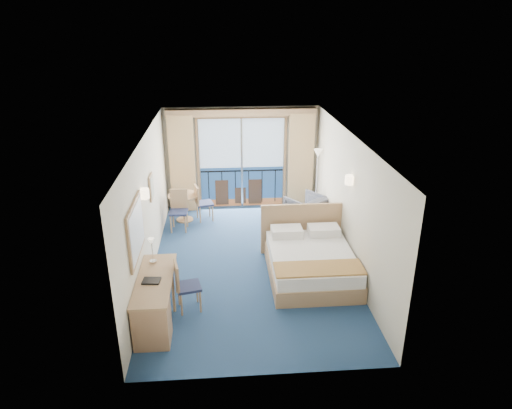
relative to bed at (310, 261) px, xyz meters
name	(u,v)px	position (x,y,z in m)	size (l,w,h in m)	color
floor	(250,263)	(-1.16, 0.55, -0.32)	(6.50, 6.50, 0.00)	navy
room_walls	(250,183)	(-1.16, 0.55, 1.46)	(4.04, 6.54, 2.72)	beige
balcony_door	(242,166)	(-1.17, 3.77, 0.83)	(2.36, 0.03, 2.52)	navy
curtain_left	(182,164)	(-2.71, 3.62, 0.96)	(0.65, 0.22, 2.55)	tan
curtain_right	(301,161)	(0.39, 3.62, 0.96)	(0.65, 0.22, 2.55)	tan
pelmet	(241,112)	(-1.16, 3.65, 2.26)	(3.80, 0.25, 0.18)	#A48359
mirror	(136,230)	(-3.13, -0.95, 1.23)	(0.05, 1.25, 0.95)	#A48359
wall_print	(151,187)	(-3.13, 1.00, 1.28)	(0.04, 0.42, 0.52)	#A48359
sconce_left	(144,194)	(-3.10, -0.05, 1.53)	(0.18, 0.18, 0.18)	#FFE0B2
sconce_right	(350,180)	(0.78, 0.40, 1.53)	(0.18, 0.18, 0.18)	#FFE0B2
bed	(310,261)	(0.00, 0.00, 0.00)	(1.79, 2.13, 1.13)	#A48359
nightstand	(325,230)	(0.62, 1.47, -0.05)	(0.40, 0.38, 0.53)	#997151
phone	(326,219)	(0.63, 1.45, 0.25)	(0.17, 0.13, 0.08)	white
armchair	(306,211)	(0.35, 2.36, 0.07)	(0.83, 0.85, 0.77)	#40434E
floor_lamp	(317,165)	(0.72, 3.06, 1.01)	(0.24, 0.24, 1.74)	silver
desk	(153,313)	(-2.86, -1.70, 0.13)	(0.59, 1.70, 0.80)	#A48359
desk_chair	(184,283)	(-2.41, -0.99, 0.22)	(0.49, 0.48, 0.94)	#20284B
folder	(151,281)	(-2.89, -1.33, 0.50)	(0.28, 0.21, 0.03)	black
desk_lamp	(152,245)	(-2.94, -0.69, 0.82)	(0.12, 0.12, 0.45)	silver
round_table	(184,201)	(-2.67, 2.90, 0.21)	(0.77, 0.77, 0.69)	#A48359
table_chair_a	(201,201)	(-2.23, 2.87, 0.21)	(0.50, 0.49, 0.93)	#20284B
table_chair_b	(179,207)	(-2.75, 2.41, 0.24)	(0.45, 0.46, 0.98)	#20284B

